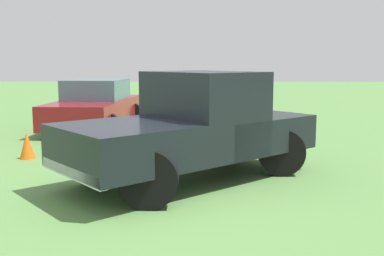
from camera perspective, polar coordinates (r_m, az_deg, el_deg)
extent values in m
plane|color=#5B8C47|center=(7.00, -5.72, -8.26)|extent=(80.00, 80.00, 0.00)
cylinder|color=black|center=(6.20, -5.55, -6.46)|extent=(0.83, 0.22, 0.83)
cylinder|color=black|center=(7.47, -12.22, -4.07)|extent=(0.83, 0.22, 0.83)
cylinder|color=black|center=(8.12, 11.22, -3.05)|extent=(0.83, 0.22, 0.83)
cylinder|color=black|center=(9.12, 3.74, -1.66)|extent=(0.83, 0.22, 0.83)
cube|color=black|center=(6.80, -8.63, -2.26)|extent=(2.54, 2.54, 0.64)
cube|color=black|center=(7.69, 1.52, 1.92)|extent=(2.27, 2.31, 1.40)
cube|color=slate|center=(7.65, 1.53, 5.19)|extent=(2.01, 2.06, 0.48)
cube|color=black|center=(8.35, 6.06, -0.38)|extent=(2.80, 2.78, 0.60)
cube|color=silver|center=(6.46, -14.87, -5.35)|extent=(1.24, 1.39, 0.16)
cylinder|color=black|center=(12.29, -10.62, 0.39)|extent=(0.65, 0.20, 0.65)
cylinder|color=black|center=(12.81, -17.48, 0.46)|extent=(0.65, 0.20, 0.65)
cylinder|color=black|center=(15.18, -7.60, 1.95)|extent=(0.65, 0.20, 0.65)
cylinder|color=black|center=(15.60, -13.30, 1.97)|extent=(0.65, 0.20, 0.65)
cube|color=maroon|center=(13.92, -12.15, 2.11)|extent=(2.16, 4.66, 0.68)
cube|color=slate|center=(14.08, -11.96, 4.80)|extent=(1.76, 2.11, 0.60)
cone|color=orange|center=(9.98, -20.10, -2.10)|extent=(0.32, 0.32, 0.55)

